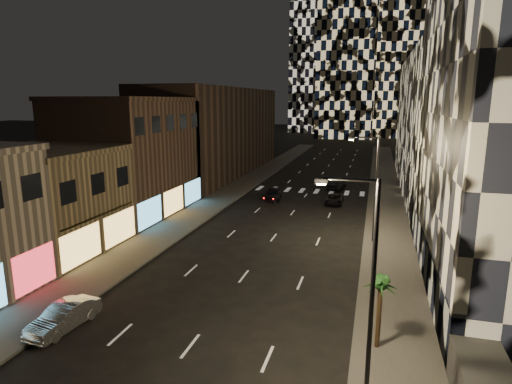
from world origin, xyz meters
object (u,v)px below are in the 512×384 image
Objects in this scene: car_silver_parked at (64,317)px; car_dark_oncoming at (337,185)px; streetlight_near at (367,271)px; car_dark_midlane at (273,194)px; palm_tree at (380,289)px; car_dark_rightlane at (334,199)px; streetlight_far at (373,182)px.

car_silver_parked is 0.90× the size of car_dark_oncoming.
car_dark_oncoming is at bearing 96.65° from streetlight_near.
car_dark_midlane is at bearing 109.56° from streetlight_near.
streetlight_near is 1.92× the size of car_dark_oncoming.
car_silver_parked is at bearing 82.65° from car_dark_oncoming.
car_dark_midlane is (-11.85, 33.37, -4.59)m from streetlight_near.
car_dark_midlane is at bearing 112.54° from palm_tree.
streetlight_near is 2.16× the size of car_dark_rightlane.
car_dark_oncoming is (10.70, 40.95, -0.02)m from car_silver_parked.
streetlight_near reaches higher than palm_tree.
streetlight_far is 2.00× the size of car_dark_midlane.
car_dark_midlane reaches higher than car_dark_oncoming.
streetlight_near reaches higher than car_dark_oncoming.
car_dark_oncoming is at bearing 44.19° from car_dark_midlane.
streetlight_near is at bearing -76.02° from car_dark_midlane.
streetlight_far is at bearing 109.94° from car_dark_oncoming.
car_silver_parked reaches higher than car_dark_rightlane.
car_dark_oncoming is at bearing 93.07° from car_dark_rightlane.
streetlight_far reaches higher than car_dark_oncoming.
streetlight_near is 20.00m from streetlight_far.
palm_tree is at bearing -80.85° from car_dark_rightlane.
car_dark_rightlane is (7.50, -0.15, -0.19)m from car_dark_midlane.
palm_tree is at bearing 105.45° from car_dark_oncoming.
streetlight_near reaches higher than car_dark_rightlane.
car_dark_midlane is at bearing 131.56° from streetlight_far.
car_silver_parked is at bearing -102.04° from car_dark_midlane.
car_dark_oncoming is 1.13× the size of car_dark_rightlane.
car_silver_parked is 42.32m from car_dark_oncoming.
car_silver_parked is 34.40m from car_dark_rightlane.
streetlight_near is 42.19m from car_dark_oncoming.
car_dark_rightlane is at bearing -6.73° from car_dark_midlane.
car_dark_midlane is 0.96× the size of car_dark_oncoming.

